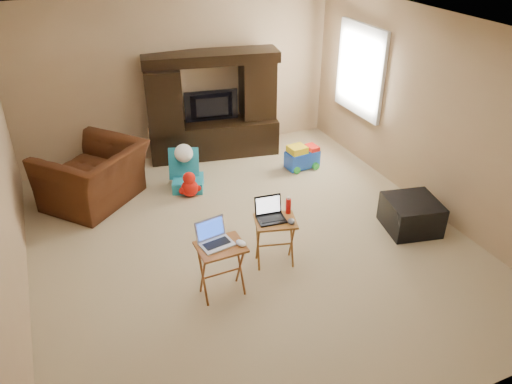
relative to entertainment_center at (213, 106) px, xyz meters
name	(u,v)px	position (x,y,z in m)	size (l,w,h in m)	color
floor	(249,241)	(-0.42, -2.47, -0.83)	(5.50, 5.50, 0.00)	tan
ceiling	(248,30)	(-0.42, -2.47, 1.67)	(5.50, 5.50, 0.00)	silver
wall_back	(179,78)	(-0.42, 0.28, 0.42)	(5.00, 5.00, 0.00)	tan
wall_front	(411,312)	(-0.42, -5.22, 0.42)	(5.00, 5.00, 0.00)	tan
wall_right	(431,114)	(2.08, -2.47, 0.42)	(5.50, 5.50, 0.00)	tan
window_pane	(361,70)	(2.06, -0.92, 0.57)	(1.20, 1.20, 0.00)	white
window_frame	(360,70)	(2.04, -0.92, 0.57)	(0.06, 1.14, 1.34)	white
entertainment_center	(213,106)	(0.00, 0.00, 0.00)	(2.03, 0.51, 1.66)	black
television	(212,107)	(0.00, 0.02, -0.03)	(0.84, 0.11, 0.49)	black
recliner	(94,176)	(-1.97, -0.77, -0.43)	(1.22, 1.07, 0.79)	#44210E
child_rocker	(187,171)	(-0.72, -0.92, -0.55)	(0.43, 0.49, 0.57)	teal
plush_toy	(190,184)	(-0.76, -1.13, -0.65)	(0.33, 0.28, 0.37)	red
push_toy	(302,156)	(1.08, -0.99, -0.64)	(0.52, 0.37, 0.39)	blue
ottoman	(411,215)	(1.54, -3.01, -0.63)	(0.62, 0.62, 0.40)	black
tray_table_left	(222,270)	(-1.04, -3.21, -0.53)	(0.47, 0.38, 0.61)	#A85428
tray_table_right	(275,242)	(-0.32, -2.96, -0.54)	(0.45, 0.36, 0.58)	#965E24
laptop_left	(216,235)	(-1.07, -3.18, -0.10)	(0.32, 0.27, 0.24)	silver
laptop_right	(271,211)	(-0.36, -2.94, -0.13)	(0.30, 0.25, 0.24)	black
mouse_left	(241,243)	(-0.85, -3.28, -0.19)	(0.08, 0.12, 0.05)	white
mouse_right	(291,221)	(-0.19, -3.08, -0.23)	(0.07, 0.12, 0.05)	#3A393E
water_bottle	(288,206)	(-0.13, -2.88, -0.16)	(0.06, 0.06, 0.18)	red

